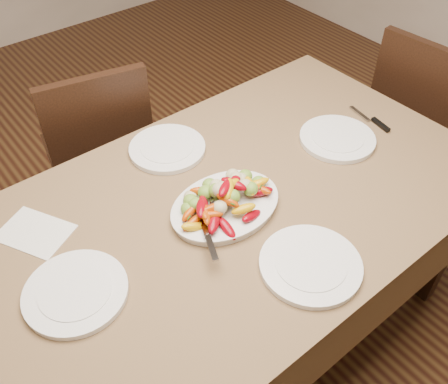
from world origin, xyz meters
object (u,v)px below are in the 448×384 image
plate_near (310,265)px  serving_platter (225,207)px  plate_far (167,149)px  dining_table (224,278)px  chair_right (425,123)px  plate_right (337,139)px  plate_left (76,292)px  chair_far (97,150)px

plate_near → serving_platter: bearing=98.2°
serving_platter → plate_far: bearing=86.2°
dining_table → chair_right: chair_right is taller
plate_right → plate_left: bearing=-179.0°
plate_near → dining_table: bearing=96.6°
dining_table → chair_far: (-0.05, 0.85, 0.10)m
plate_left → plate_near: (0.56, -0.33, 0.00)m
dining_table → plate_left: plate_left is taller
plate_left → dining_table: bearing=1.5°
dining_table → plate_right: bearing=0.6°
chair_right → plate_near: chair_right is taller
chair_far → plate_right: 1.07m
chair_far → plate_near: 1.23m
chair_far → plate_far: chair_far is taller
dining_table → serving_platter: (-0.01, -0.02, 0.39)m
chair_far → plate_right: bearing=137.1°
dining_table → chair_far: 0.86m
chair_far → chair_right: bearing=161.5°
plate_left → chair_far: bearing=61.4°
plate_left → plate_far: same height
chair_right → plate_near: (-1.24, -0.40, 0.29)m
chair_far → plate_left: chair_far is taller
chair_right → plate_far: chair_right is taller
chair_far → serving_platter: 0.92m
plate_left → plate_far: bearing=33.8°
chair_right → plate_far: 1.33m
plate_left → plate_near: 0.65m
chair_right → plate_left: chair_right is taller
dining_table → serving_platter: size_ratio=5.13×
dining_table → chair_right: (1.28, 0.06, 0.10)m
serving_platter → plate_right: size_ratio=1.30×
plate_far → chair_right: bearing=-12.9°
dining_table → plate_right: size_ratio=6.66×
plate_right → plate_far: bearing=146.7°
chair_far → plate_left: size_ratio=3.36×
dining_table → plate_right: plate_right is taller
dining_table → plate_right: (0.54, 0.01, 0.39)m
plate_far → plate_near: 0.69m
dining_table → chair_far: bearing=93.4°
chair_far → chair_right: same height
plate_near → plate_far: bearing=91.9°
chair_far → plate_left: bearing=73.7°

